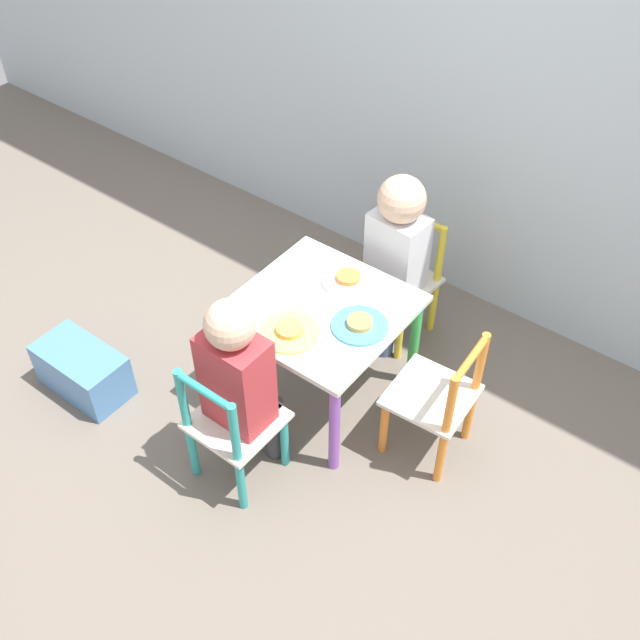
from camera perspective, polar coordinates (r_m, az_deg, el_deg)
ground_plane at (r=2.78m, az=0.00°, el=-5.34°), size 6.00×6.00×0.00m
kids_table at (r=2.52m, az=0.00°, el=-0.02°), size 0.55×0.55×0.42m
chair_yellow at (r=2.87m, az=6.19°, el=3.01°), size 0.28×0.28×0.50m
chair_teal at (r=2.38m, az=-6.81°, el=-8.07°), size 0.26×0.26×0.50m
chair_orange at (r=2.46m, az=8.93°, el=-6.07°), size 0.27×0.27×0.50m
child_back at (r=2.71m, az=5.72°, el=5.51°), size 0.21×0.22×0.72m
child_front at (r=2.27m, az=-6.17°, el=-4.21°), size 0.20×0.21×0.73m
plate_back at (r=2.57m, az=2.16°, el=3.13°), size 0.19×0.19×0.03m
plate_front at (r=2.38m, az=-2.33°, el=-0.88°), size 0.19×0.19×0.03m
plate_right at (r=2.41m, az=3.04°, el=-0.36°), size 0.19×0.19×0.03m
storage_bin at (r=2.86m, az=-17.62°, el=-3.67°), size 0.34×0.19×0.18m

